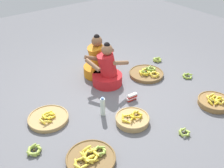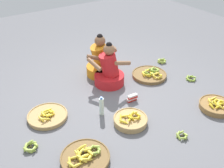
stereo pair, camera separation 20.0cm
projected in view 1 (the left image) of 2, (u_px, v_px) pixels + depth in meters
name	position (u px, v px, depth m)	size (l,w,h in m)	color
ground_plane	(105.00, 97.00, 4.31)	(10.00, 10.00, 0.00)	slate
vendor_woman_front	(107.00, 71.00, 4.51)	(0.64, 0.52, 0.79)	red
vendor_woman_behind	(98.00, 62.00, 4.77)	(0.72, 0.52, 0.80)	orange
banana_basket_near_vendor	(48.00, 118.00, 3.80)	(0.59, 0.59, 0.13)	tan
banana_basket_back_left	(147.00, 73.00, 4.87)	(0.63, 0.63, 0.13)	brown
banana_basket_back_right	(91.00, 158.00, 3.16)	(0.61, 0.61, 0.15)	brown
banana_basket_front_center	(132.00, 119.00, 3.75)	(0.49, 0.49, 0.16)	tan
banana_basket_near_bicycle	(214.00, 102.00, 4.10)	(0.51, 0.51, 0.16)	olive
loose_bananas_back_center	(157.00, 60.00, 5.35)	(0.21, 0.21, 0.09)	#9EB747
loose_bananas_front_right	(187.00, 76.00, 4.81)	(0.21, 0.21, 0.08)	#8CAD38
loose_bananas_front_left	(184.00, 133.00, 3.56)	(0.17, 0.18, 0.08)	#9EB747
loose_bananas_mid_right	(34.00, 150.00, 3.29)	(0.22, 0.22, 0.09)	#9EB747
water_bottle	(103.00, 107.00, 3.84)	(0.07, 0.07, 0.31)	silver
packet_carton_stack	(132.00, 97.00, 4.19)	(0.18, 0.07, 0.12)	red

